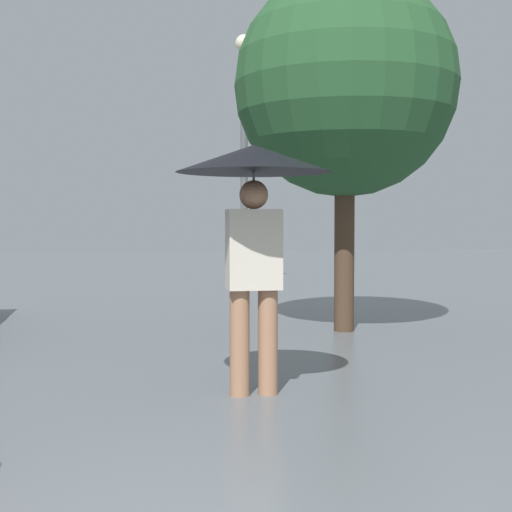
{
  "coord_description": "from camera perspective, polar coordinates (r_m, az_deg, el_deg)",
  "views": [
    {
      "loc": [
        -0.41,
        -1.88,
        1.37
      ],
      "look_at": [
        0.62,
        3.59,
        1.1
      ],
      "focal_mm": 50.0,
      "sensor_mm": 36.0,
      "label": 1
    }
  ],
  "objects": [
    {
      "name": "pedestrian",
      "position": [
        5.57,
        -0.18,
        5.25
      ],
      "size": [
        1.22,
        1.22,
        1.96
      ],
      "color": "#9E7051",
      "rests_on": "ground_plane"
    },
    {
      "name": "tree",
      "position": [
        9.05,
        7.16,
        13.32
      ],
      "size": [
        2.74,
        2.74,
        4.41
      ],
      "color": "#473323",
      "rests_on": "ground_plane"
    },
    {
      "name": "street_lamp",
      "position": [
        14.76,
        -0.96,
        9.83
      ],
      "size": [
        0.35,
        0.35,
        5.16
      ],
      "color": "#515456",
      "rests_on": "ground_plane"
    }
  ]
}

